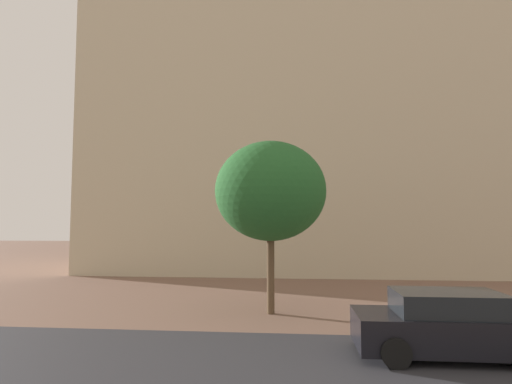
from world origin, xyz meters
The scene contains 5 objects.
ground_plane centered at (0.00, 10.00, 0.00)m, with size 120.00×120.00×0.00m, color brown.
street_asphalt_strip centered at (0.00, 7.26, 0.00)m, with size 120.00×6.03×0.00m, color #2D2D33.
landmark_building centered at (1.58, 28.00, 11.12)m, with size 29.04×12.35×37.89m.
car_black centered at (4.34, 8.59, 0.71)m, with size 4.22×2.09×1.47m.
tree_curb_far centered at (-0.01, 12.83, 4.16)m, with size 3.83×3.83×5.89m.
Camera 1 is at (0.89, -1.72, 3.04)m, focal length 29.72 mm.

